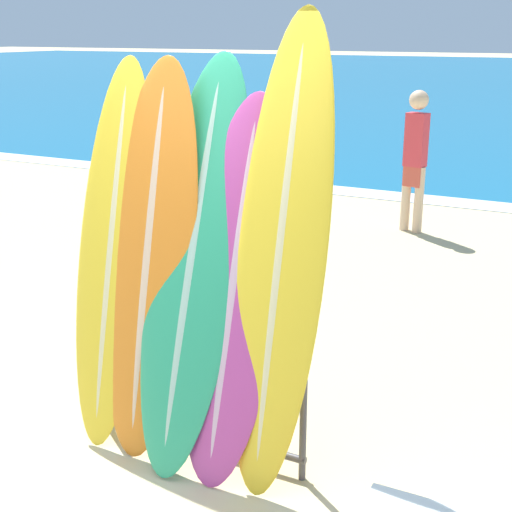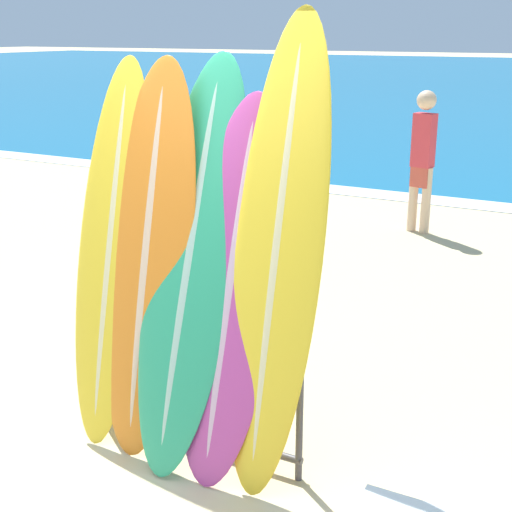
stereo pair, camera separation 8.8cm
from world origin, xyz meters
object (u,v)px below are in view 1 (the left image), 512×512
Objects in this scene: surfboard_slot_3 at (234,291)px; person_mid_beach at (227,178)px; surfboard_slot_1 at (150,261)px; surfboard_slot_4 at (281,258)px; surfboard_slot_2 at (194,265)px; surfboard_slot_0 at (113,255)px; person_far_left at (415,156)px; person_near_water at (256,202)px; surfboard_rack at (195,371)px.

person_mid_beach is (-1.92, 3.40, -0.16)m from surfboard_slot_3.
surfboard_slot_4 reaches higher than surfboard_slot_1.
surfboard_slot_1 reaches higher than person_mid_beach.
surfboard_slot_3 reaches higher than person_mid_beach.
surfboard_slot_0 is at bearing -178.39° from surfboard_slot_2.
surfboard_slot_2 is 5.35m from person_far_left.
surfboard_slot_3 is 5.38m from person_far_left.
person_near_water is at bearing 104.15° from surfboard_slot_1.
surfboard_slot_4 is at bearing 1.46° from surfboard_slot_0.
surfboard_slot_1 reaches higher than surfboard_slot_3.
surfboard_rack is at bearing -175.23° from surfboard_slot_4.
surfboard_slot_1 is at bearing -1.00° from surfboard_slot_0.
surfboard_slot_2 is 3.77m from person_mid_beach.
person_far_left is (-0.65, 5.33, -0.33)m from surfboard_slot_4.
surfboard_slot_0 reaches higher than person_near_water.
surfboard_rack is 0.60m from surfboard_slot_3.
surfboard_slot_0 is 0.90× the size of surfboard_slot_4.
surfboard_slot_2 is 2.91m from person_near_water.
person_near_water is at bearing 109.58° from surfboard_rack.
surfboard_slot_0 is at bearing -178.54° from surfboard_slot_4.
person_mid_beach is (-0.68, 0.66, 0.06)m from person_near_water.
surfboard_rack is 3.81m from person_mid_beach.
surfboard_slot_3 is 1.38× the size of person_near_water.
surfboard_slot_2 is at bearing 29.03° from person_mid_beach.
surfboard_slot_3 is 3.91m from person_mid_beach.
surfboard_slot_1 is 1.40× the size of person_mid_beach.
person_mid_beach is at bearing 107.97° from surfboard_slot_0.
surfboard_slot_4 is 3.13m from person_near_water.
surfboard_rack is at bearing -2.28° from surfboard_slot_1.
surfboard_slot_2 is 1.52× the size of person_near_water.
surfboard_slot_1 is 1.50× the size of person_near_water.
surfboard_slot_2 reaches higher than person_near_water.
surfboard_slot_3 is at bearing 0.91° from surfboard_rack.
surfboard_slot_4 is 5.38m from person_far_left.
surfboard_slot_4 reaches higher than surfboard_slot_0.
surfboard_slot_4 is 1.67× the size of person_near_water.
surfboard_slot_2 is at bearing -178.68° from surfboard_slot_4.
person_mid_beach is (-2.18, 3.37, -0.38)m from surfboard_slot_4.
surfboard_rack is at bearing 28.89° from person_mid_beach.
surfboard_slot_1 is 0.82m from surfboard_slot_4.
person_near_water is at bearing 119.03° from surfboard_slot_4.
surfboard_slot_1 is 5.37m from person_far_left.
person_far_left is at bearing 96.93° from surfboard_slot_4.
surfboard_slot_3 is 1.22× the size of person_far_left.
surfboard_slot_4 is at bearing 2.27° from surfboard_slot_1.
surfboard_slot_4 is at bearing 35.92° from person_mid_beach.
person_far_left is (-0.39, 5.37, -0.11)m from surfboard_slot_3.
surfboard_slot_2 is at bearing 1.61° from surfboard_slot_0.
person_near_water is (-0.97, 2.72, -0.32)m from surfboard_slot_2.
surfboard_slot_1 is at bearing 24.91° from person_mid_beach.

